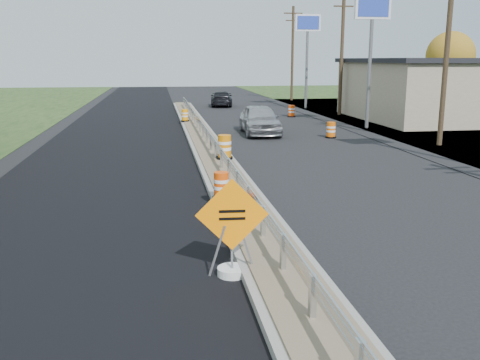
{
  "coord_description": "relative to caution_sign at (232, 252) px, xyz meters",
  "views": [
    {
      "loc": [
        -2.3,
        -15.49,
        4.19
      ],
      "look_at": [
        -0.23,
        -2.0,
        1.1
      ],
      "focal_mm": 40.0,
      "sensor_mm": 36.0,
      "label": 1
    }
  ],
  "objects": [
    {
      "name": "ground",
      "position": [
        0.95,
        5.67,
        -0.5
      ],
      "size": [
        140.0,
        140.0,
        0.0
      ],
      "primitive_type": "plane",
      "color": "black",
      "rests_on": "ground"
    },
    {
      "name": "milled_overlay",
      "position": [
        -3.45,
        15.67,
        -0.5
      ],
      "size": [
        7.2,
        120.0,
        0.01
      ],
      "primitive_type": "cube",
      "color": "black",
      "rests_on": "ground"
    },
    {
      "name": "median",
      "position": [
        0.95,
        13.67,
        -0.39
      ],
      "size": [
        1.6,
        55.0,
        0.23
      ],
      "color": "gray",
      "rests_on": "ground"
    },
    {
      "name": "guardrail",
      "position": [
        0.95,
        14.67,
        0.22
      ],
      "size": [
        0.1,
        46.15,
        0.72
      ],
      "color": "silver",
      "rests_on": "median"
    },
    {
      "name": "pylon_sign_mid",
      "position": [
        11.45,
        21.67,
        5.97
      ],
      "size": [
        2.2,
        0.3,
        7.9
      ],
      "color": "slate",
      "rests_on": "ground"
    },
    {
      "name": "pylon_sign_north",
      "position": [
        11.45,
        35.67,
        5.97
      ],
      "size": [
        2.2,
        0.3,
        7.9
      ],
      "color": "slate",
      "rests_on": "ground"
    },
    {
      "name": "utility_pole_smid",
      "position": [
        12.45,
        14.67,
        4.43
      ],
      "size": [
        1.9,
        0.26,
        9.4
      ],
      "color": "#473523",
      "rests_on": "ground"
    },
    {
      "name": "utility_pole_nmid",
      "position": [
        12.45,
        29.67,
        4.43
      ],
      "size": [
        1.9,
        0.26,
        9.4
      ],
      "color": "#473523",
      "rests_on": "ground"
    },
    {
      "name": "utility_pole_north",
      "position": [
        12.45,
        44.67,
        4.43
      ],
      "size": [
        1.9,
        0.26,
        9.4
      ],
      "color": "#473523",
      "rests_on": "ground"
    },
    {
      "name": "tree_far_yellow",
      "position": [
        26.95,
        39.67,
        4.04
      ],
      "size": [
        4.62,
        4.62,
        6.86
      ],
      "color": "#473523",
      "rests_on": "ground"
    },
    {
      "name": "caution_sign",
      "position": [
        0.0,
        0.0,
        0.0
      ],
      "size": [
        1.43,
        0.6,
        1.98
      ],
      "rotation": [
        0.0,
        0.0,
        -0.06
      ],
      "color": "white",
      "rests_on": "ground"
    },
    {
      "name": "barrel_median_near",
      "position": [
        0.4,
        5.11,
        0.11
      ],
      "size": [
        0.54,
        0.54,
        0.79
      ],
      "color": "black",
      "rests_on": "median"
    },
    {
      "name": "barrel_median_mid",
      "position": [
        1.28,
        11.43,
        0.2
      ],
      "size": [
        0.67,
        0.67,
        0.98
      ],
      "color": "black",
      "rests_on": "median"
    },
    {
      "name": "barrel_median_far",
      "position": [
        0.4,
        25.26,
        0.1
      ],
      "size": [
        0.53,
        0.53,
        0.78
      ],
      "color": "black",
      "rests_on": "median"
    },
    {
      "name": "barrel_shoulder_near",
      "position": [
        7.95,
        18.04,
        -0.09
      ],
      "size": [
        0.59,
        0.59,
        0.86
      ],
      "color": "black",
      "rests_on": "ground"
    },
    {
      "name": "barrel_shoulder_mid",
      "position": [
        8.49,
        28.95,
        -0.08
      ],
      "size": [
        0.59,
        0.59,
        0.87
      ],
      "color": "black",
      "rests_on": "ground"
    },
    {
      "name": "car_silver",
      "position": [
        4.39,
        20.12,
        0.34
      ],
      "size": [
        2.13,
        5.0,
        1.68
      ],
      "primitive_type": "imported",
      "rotation": [
        0.0,
        0.0,
        -0.03
      ],
      "color": "#B2B2B7",
      "rests_on": "ground"
    },
    {
      "name": "car_dark_far",
      "position": [
        4.45,
        39.0,
        0.18
      ],
      "size": [
        2.4,
        4.86,
        1.36
      ],
      "primitive_type": "imported",
      "rotation": [
        0.0,
        0.0,
        3.03
      ],
      "color": "black",
      "rests_on": "ground"
    }
  ]
}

